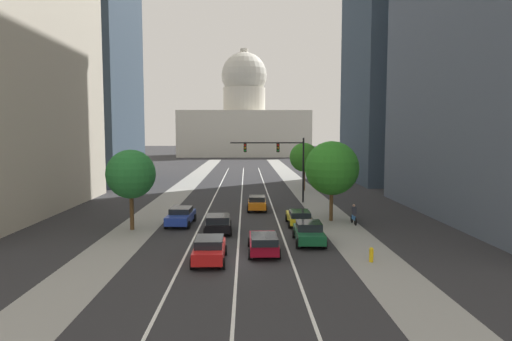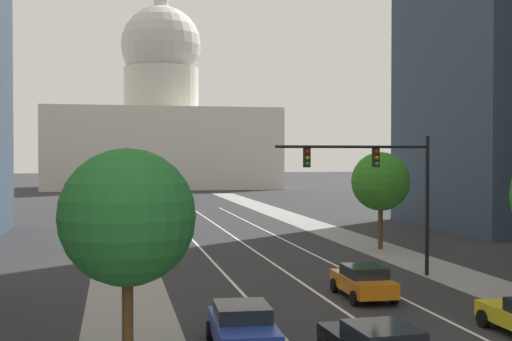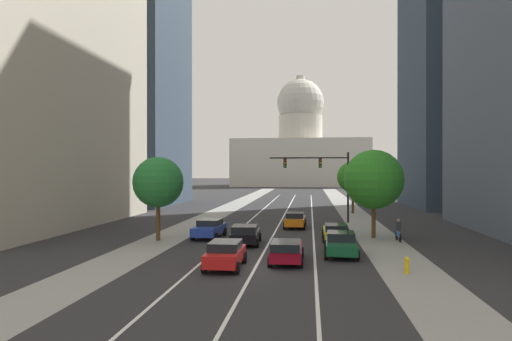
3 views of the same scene
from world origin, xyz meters
The scene contains 12 objects.
ground_plane centered at (0.00, 40.00, 0.00)m, with size 400.00×400.00×0.00m, color #2B2B2D.
sidewalk_left centered at (-8.36, 35.00, 0.01)m, with size 3.51×130.00×0.01m, color gray.
sidewalk_right centered at (8.36, 35.00, 0.01)m, with size 3.51×130.00×0.01m, color gray.
lane_stripe_left centered at (-3.30, 25.00, 0.01)m, with size 0.16×90.00×0.01m, color white.
lane_stripe_center centered at (0.00, 25.00, 0.01)m, with size 0.16×90.00×0.01m, color white.
lane_stripe_right centered at (3.30, 25.00, 0.01)m, with size 0.16×90.00×0.01m, color white.
capitol_building centered at (0.00, 121.90, 12.10)m, with size 43.16×22.04×35.99m.
car_orange centered at (1.65, 17.01, 0.75)m, with size 2.03×4.28×1.43m.
car_blue centered at (-4.95, 10.15, 0.76)m, with size 2.23×4.48×1.46m.
traffic_signal_mast centered at (4.41, 21.74, 5.15)m, with size 8.17×0.39×7.20m.
street_tree_mid_right centered at (8.32, 31.62, 4.49)m, with size 3.88×3.88×6.44m.
street_tree_near_left centered at (-8.58, 8.40, 4.47)m, with size 3.88×3.88×6.42m.
Camera 2 is at (-8.93, -11.22, 6.21)m, focal length 48.35 mm.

